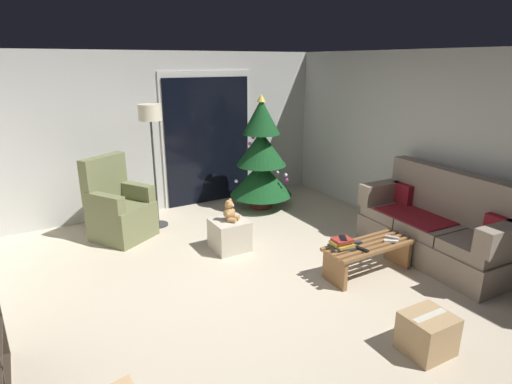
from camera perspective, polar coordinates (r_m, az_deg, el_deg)
ground_plane at (r=4.56m, az=0.10°, el=-13.36°), size 7.00×7.00×0.00m
wall_back at (r=6.82m, az=-13.15°, el=7.90°), size 5.72×0.12×2.50m
wall_right at (r=6.00m, az=24.50°, el=5.49°), size 0.12×6.00×2.50m
patio_door_frame at (r=7.05m, az=-6.66°, el=7.31°), size 1.60×0.02×2.20m
patio_door_glass at (r=7.05m, az=-6.59°, el=6.89°), size 1.50×0.02×2.10m
couch at (r=5.56m, az=23.72°, el=-4.47°), size 0.89×1.98×1.08m
coffee_table at (r=4.94m, az=15.22°, el=-8.17°), size 1.10×0.40×0.37m
remote_black at (r=4.71m, az=14.40°, el=-7.65°), size 0.07×0.16×0.02m
remote_graphite at (r=4.86m, az=13.51°, el=-6.77°), size 0.16×0.10×0.02m
remote_silver at (r=5.11m, az=18.23°, el=-5.96°), size 0.12×0.16×0.02m
remote_white at (r=5.00m, az=18.11°, el=-6.44°), size 0.15×0.13×0.02m
book_stack at (r=4.70m, az=11.73°, el=-6.96°), size 0.29×0.24×0.11m
cell_phone at (r=4.69m, az=11.90°, el=-6.21°), size 0.14×0.16×0.01m
christmas_tree at (r=6.73m, az=0.71°, el=4.60°), size 1.03×1.03×1.86m
armchair at (r=5.97m, az=-18.38°, el=-2.33°), size 0.94×0.94×1.13m
floor_lamp at (r=5.99m, az=-14.28°, el=9.00°), size 0.32×0.32×1.78m
ottoman at (r=5.39m, az=-3.67°, el=-5.90°), size 0.44×0.44×0.40m
teddy_bear_honey at (r=5.27m, az=-3.63°, el=-2.72°), size 0.21×0.22×0.29m
cardboard_box_taped_mid_floor at (r=3.93m, az=22.52°, el=-17.56°), size 0.40×0.37×0.35m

